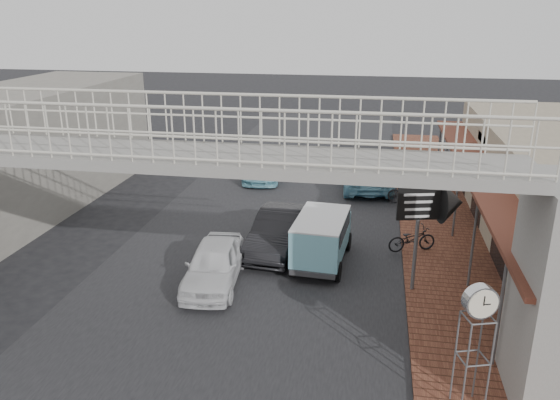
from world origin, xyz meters
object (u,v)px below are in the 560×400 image
at_px(angkot_far, 264,165).
at_px(white_hatchback, 214,264).
at_px(angkot_van, 322,233).
at_px(arrow_sign, 448,204).
at_px(motorcycle_far, 406,194).
at_px(dark_sedan, 279,231).
at_px(street_clock, 480,307).
at_px(angkot_curb, 366,174).
at_px(motorcycle_near, 412,239).

bearing_deg(angkot_far, white_hatchback, -90.60).
xyz_separation_m(angkot_van, arrow_sign, (3.73, -1.35, 1.73)).
bearing_deg(angkot_far, motorcycle_far, -30.12).
xyz_separation_m(dark_sedan, angkot_van, (1.60, -0.84, 0.37)).
height_order(white_hatchback, motorcycle_far, white_hatchback).
bearing_deg(motorcycle_far, street_clock, -158.70).
distance_m(dark_sedan, arrow_sign, 6.13).
distance_m(dark_sedan, angkot_van, 1.84).
relative_size(angkot_curb, street_clock, 1.70).
relative_size(angkot_far, angkot_van, 1.21).
height_order(angkot_curb, angkot_far, angkot_curb).
xyz_separation_m(dark_sedan, arrow_sign, (5.32, -2.19, 2.10)).
bearing_deg(angkot_far, angkot_van, -72.11).
relative_size(angkot_van, arrow_sign, 1.07).
bearing_deg(motorcycle_far, white_hatchback, 161.14).
bearing_deg(dark_sedan, motorcycle_near, 10.65).
xyz_separation_m(dark_sedan, angkot_far, (-2.37, 8.70, -0.09)).
height_order(angkot_van, motorcycle_far, angkot_van).
xyz_separation_m(white_hatchback, angkot_far, (-0.83, 11.59, -0.03)).
bearing_deg(street_clock, motorcycle_far, 75.78).
bearing_deg(motorcycle_far, angkot_curb, 53.25).
height_order(white_hatchback, angkot_far, white_hatchback).
relative_size(dark_sedan, angkot_far, 1.00).
bearing_deg(angkot_curb, motorcycle_near, 96.89).
relative_size(motorcycle_far, arrow_sign, 0.49).
xyz_separation_m(white_hatchback, motorcycle_near, (6.16, 3.37, -0.11)).
bearing_deg(angkot_van, angkot_far, 116.71).
bearing_deg(street_clock, white_hatchback, 128.81).
bearing_deg(arrow_sign, motorcycle_far, 80.86).
xyz_separation_m(angkot_van, motorcycle_far, (3.02, 6.22, -0.50)).
relative_size(angkot_curb, motorcycle_far, 2.95).
height_order(angkot_curb, motorcycle_far, angkot_curb).
distance_m(angkot_van, motorcycle_near, 3.34).
xyz_separation_m(white_hatchback, street_clock, (6.94, -4.59, 1.81)).
height_order(dark_sedan, angkot_far, dark_sedan).
bearing_deg(angkot_curb, angkot_far, -15.20).
relative_size(dark_sedan, street_clock, 1.53).
bearing_deg(street_clock, angkot_van, 102.10).
bearing_deg(motorcycle_far, motorcycle_near, -162.20).
bearing_deg(angkot_curb, street_clock, 92.76).
xyz_separation_m(angkot_far, arrow_sign, (7.70, -10.89, 2.18)).
xyz_separation_m(angkot_curb, angkot_far, (-5.16, 0.76, -0.04)).
bearing_deg(street_clock, dark_sedan, 108.13).
bearing_deg(angkot_far, angkot_curb, -13.06).
bearing_deg(dark_sedan, motorcycle_far, 54.09).
relative_size(angkot_van, motorcycle_near, 2.10).
distance_m(dark_sedan, motorcycle_far, 7.09).
bearing_deg(angkot_far, street_clock, -69.04).
bearing_deg(arrow_sign, motorcycle_near, 90.37).
height_order(motorcycle_near, street_clock, street_clock).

